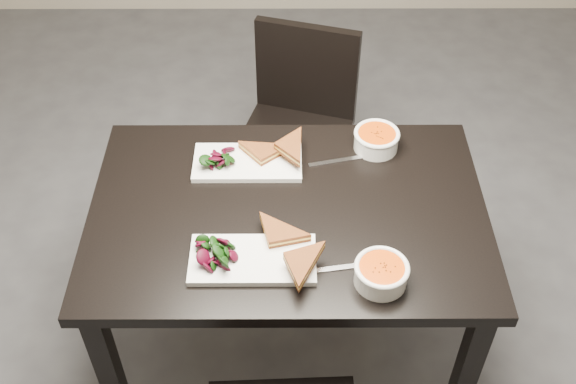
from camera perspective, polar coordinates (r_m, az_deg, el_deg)
The scene contains 13 objects.
ground at distance 2.67m, azimuth 2.51°, elevation -12.55°, with size 5.00×5.00×0.00m, color #47474C.
table at distance 2.14m, azimuth 0.00°, elevation -3.23°, with size 1.20×0.80×0.75m.
chair_far at distance 2.82m, azimuth 0.91°, elevation 6.12°, with size 0.52×0.52×0.85m.
plate_near at distance 1.93m, azimuth -2.95°, elevation -5.62°, with size 0.35×0.18×0.02m, color white.
sandwich_near at distance 1.90m, azimuth -1.01°, elevation -4.56°, with size 0.18×0.13×0.06m, color brown, non-canonical shape.
salad_near at distance 1.91m, azimuth -6.00°, elevation -4.97°, with size 0.11×0.10×0.05m, color black, non-canonical shape.
soup_bowl_near at distance 1.87m, azimuth 7.75°, elevation -6.66°, with size 0.15×0.15×0.07m.
cutlery_near at distance 1.92m, azimuth 4.77°, elevation -6.23°, with size 0.18×0.02×0.00m, color silver.
plate_far at distance 2.21m, azimuth -3.38°, elevation 2.46°, with size 0.35×0.17×0.02m, color white.
sandwich_far at distance 2.17m, azimuth -1.72°, elevation 2.93°, with size 0.17×0.13×0.06m, color brown, non-canonical shape.
salad_far at distance 2.19m, azimuth -6.02°, elevation 3.08°, with size 0.11×0.10×0.05m, color black, non-canonical shape.
soup_bowl_far at distance 2.27m, azimuth 7.35°, elevation 4.40°, with size 0.15×0.15×0.07m.
cutlery_far at distance 2.22m, azimuth 3.99°, elevation 2.58°, with size 0.18×0.02×0.00m, color silver.
Camera 1 is at (-0.12, -1.45, 2.23)m, focal length 42.83 mm.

